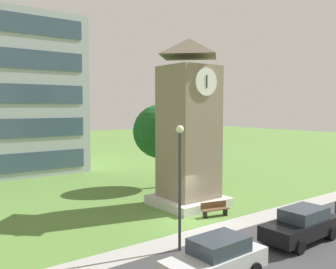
{
  "coord_description": "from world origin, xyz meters",
  "views": [
    {
      "loc": [
        -14.14,
        -16.1,
        6.78
      ],
      "look_at": [
        1.01,
        3.95,
        4.88
      ],
      "focal_mm": 39.24,
      "sensor_mm": 36.0,
      "label": 1
    }
  ],
  "objects_px": {
    "clock_tower": "(189,131)",
    "street_lamp": "(180,174)",
    "parked_car_silver": "(216,259)",
    "parked_car_black": "(302,225)",
    "tree_streetside": "(160,131)",
    "park_bench": "(215,209)"
  },
  "relations": [
    {
      "from": "park_bench",
      "to": "clock_tower",
      "type": "bearing_deg",
      "value": 82.76
    },
    {
      "from": "clock_tower",
      "to": "street_lamp",
      "type": "relative_size",
      "value": 1.91
    },
    {
      "from": "clock_tower",
      "to": "street_lamp",
      "type": "xyz_separation_m",
      "value": [
        -5.52,
        -5.88,
        -1.44
      ]
    },
    {
      "from": "clock_tower",
      "to": "parked_car_silver",
      "type": "xyz_separation_m",
      "value": [
        -6.3,
        -9.1,
        -4.25
      ]
    },
    {
      "from": "tree_streetside",
      "to": "parked_car_silver",
      "type": "xyz_separation_m",
      "value": [
        -8.02,
        -14.86,
        -3.87
      ]
    },
    {
      "from": "clock_tower",
      "to": "parked_car_black",
      "type": "bearing_deg",
      "value": -89.41
    },
    {
      "from": "clock_tower",
      "to": "parked_car_silver",
      "type": "relative_size",
      "value": 2.56
    },
    {
      "from": "clock_tower",
      "to": "street_lamp",
      "type": "distance_m",
      "value": 8.2
    },
    {
      "from": "tree_streetside",
      "to": "parked_car_silver",
      "type": "height_order",
      "value": "tree_streetside"
    },
    {
      "from": "clock_tower",
      "to": "parked_car_black",
      "type": "distance_m",
      "value": 9.68
    },
    {
      "from": "parked_car_silver",
      "to": "park_bench",
      "type": "bearing_deg",
      "value": 46.01
    },
    {
      "from": "park_bench",
      "to": "tree_streetside",
      "type": "relative_size",
      "value": 0.27
    },
    {
      "from": "clock_tower",
      "to": "park_bench",
      "type": "relative_size",
      "value": 6.09
    },
    {
      "from": "park_bench",
      "to": "parked_car_black",
      "type": "height_order",
      "value": "parked_car_black"
    },
    {
      "from": "parked_car_black",
      "to": "clock_tower",
      "type": "bearing_deg",
      "value": 90.59
    },
    {
      "from": "street_lamp",
      "to": "parked_car_silver",
      "type": "relative_size",
      "value": 1.34
    },
    {
      "from": "tree_streetside",
      "to": "parked_car_black",
      "type": "relative_size",
      "value": 1.48
    },
    {
      "from": "street_lamp",
      "to": "parked_car_black",
      "type": "bearing_deg",
      "value": -26.67
    },
    {
      "from": "clock_tower",
      "to": "park_bench",
      "type": "distance_m",
      "value": 5.53
    },
    {
      "from": "parked_car_silver",
      "to": "parked_car_black",
      "type": "distance_m",
      "value": 6.4
    },
    {
      "from": "clock_tower",
      "to": "parked_car_silver",
      "type": "distance_m",
      "value": 11.86
    },
    {
      "from": "park_bench",
      "to": "street_lamp",
      "type": "relative_size",
      "value": 0.31
    }
  ]
}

